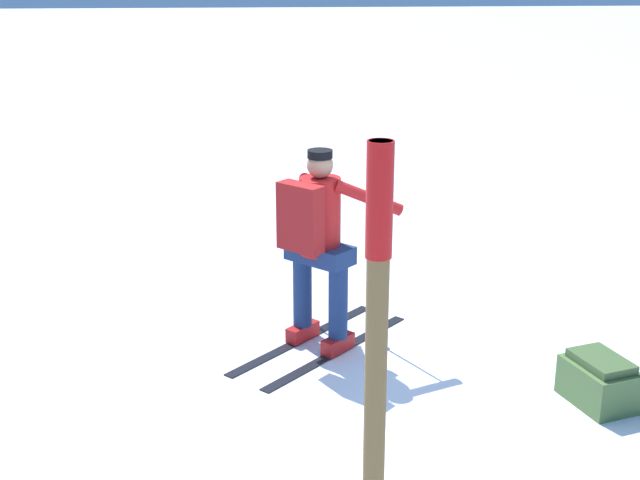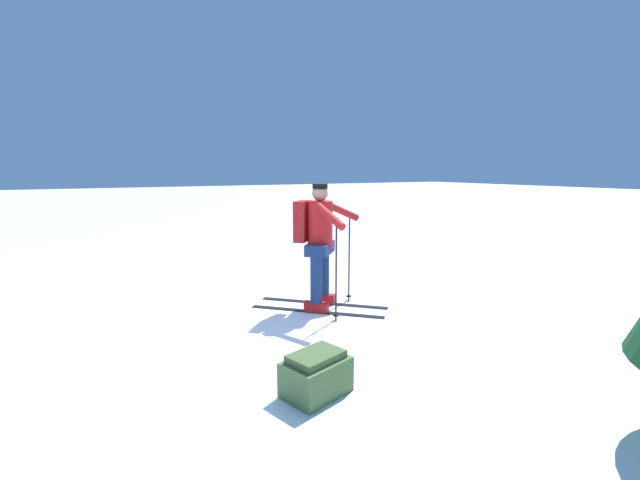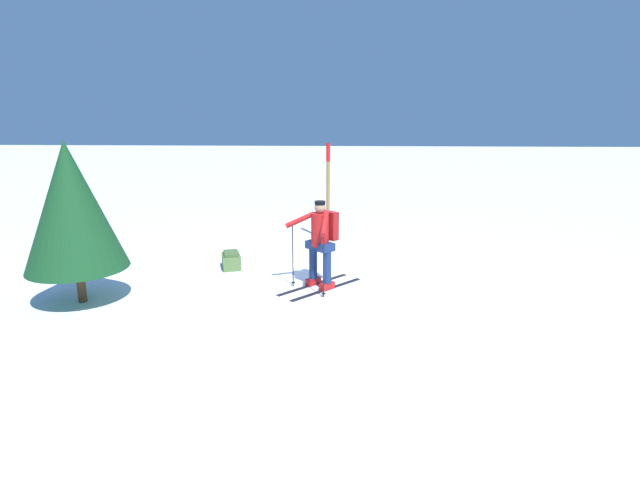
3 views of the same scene
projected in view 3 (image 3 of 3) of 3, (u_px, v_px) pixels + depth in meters
ground_plane at (294, 274)px, 9.87m from camera, size 80.00×80.00×0.00m
skier at (321, 239)px, 8.90m from camera, size 1.50×1.55×1.59m
dropped_backpack at (231, 260)px, 10.18m from camera, size 0.49×0.59×0.35m
trail_marker at (328, 185)px, 12.08m from camera, size 0.10×0.10×2.40m
pine_tree at (71, 206)px, 8.01m from camera, size 1.61×1.61×2.69m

